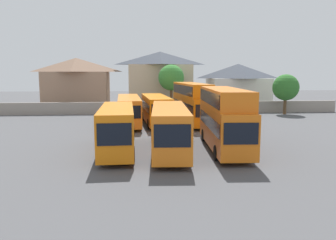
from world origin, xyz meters
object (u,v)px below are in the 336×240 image
Objects in this scene: bus_4 at (129,109)px; house_terrace_left at (77,83)px; bus_1 at (117,127)px; bus_6 at (192,101)px; tree_behind_wall at (171,78)px; bus_2 at (170,126)px; house_terrace_right at (238,86)px; house_terrace_centre at (160,80)px; bus_5 at (156,108)px; tree_left_of_lot at (286,88)px; bus_3 at (224,116)px.

bus_4 is 1.11× the size of house_terrace_left.
bus_1 is 16.46m from bus_6.
bus_1 is at bearing -34.19° from bus_6.
bus_6 is at bearing -46.61° from house_terrace_left.
tree_behind_wall is (15.49, -5.21, 0.96)m from house_terrace_left.
bus_6 reaches higher than bus_1.
bus_2 is 35.39m from house_terrace_right.
bus_4 is 1.17× the size of house_terrace_right.
house_terrace_centre is at bearing 168.88° from bus_1.
bus_4 is 19.17m from house_terrace_centre.
house_terrace_centre is at bearing 104.71° from tree_behind_wall.
house_terrace_left reaches higher than tree_behind_wall.
house_terrace_right is at bearing 135.34° from bus_5.
bus_1 is at bearing -90.39° from bus_2.
bus_5 is 1.06× the size of house_terrace_right.
house_terrace_right is at bearing 143.60° from bus_6.
house_terrace_right is at bearing 115.58° from tree_left_of_lot.
bus_4 is 7.64m from bus_6.
bus_2 is 34.98m from house_terrace_left.
house_terrace_right reaches higher than bus_4.
house_terrace_centre is at bearing -176.17° from bus_6.
house_terrace_right is 1.40× the size of tree_behind_wall.
house_terrace_centre is at bearing 162.28° from bus_4.
bus_3 is (8.48, 0.24, 0.75)m from bus_1.
bus_2 is 14.80m from bus_4.
house_terrace_centre is at bearing 0.96° from house_terrace_left.
house_terrace_left is (-9.27, 18.08, 2.48)m from bus_4.
house_terrace_centre is (14.06, 0.24, 0.56)m from house_terrace_left.
house_terrace_right is 10.44m from tree_left_of_lot.
bus_2 is at bearing -114.57° from house_terrace_right.
bus_2 is at bearing 84.53° from bus_1.
tree_behind_wall is at bearing 162.47° from bus_5.
bus_3 is 26.93m from tree_behind_wall.
tree_left_of_lot is at bearing -15.18° from tree_behind_wall.
bus_1 is 4.06m from bus_2.
house_terrace_left is 1.05× the size of house_terrace_right.
tree_left_of_lot is at bearing 149.37° from bus_3.
bus_3 is at bearing -86.11° from tree_behind_wall.
bus_4 is 1.09× the size of house_terrace_centre.
bus_3 is at bearing 89.65° from bus_1.
bus_5 is at bearing -91.27° from bus_6.
house_terrace_right is at bearing 131.12° from bus_4.
bus_3 is 1.01× the size of bus_5.
bus_4 is at bearing -95.03° from bus_5.
bus_6 reaches higher than bus_5.
bus_1 is at bearing -103.87° from tree_behind_wall.
bus_3 reaches higher than bus_1.
bus_1 is 14.54m from bus_5.
tree_left_of_lot is at bearing -16.83° from house_terrace_left.
bus_6 is 1.10× the size of house_terrace_left.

